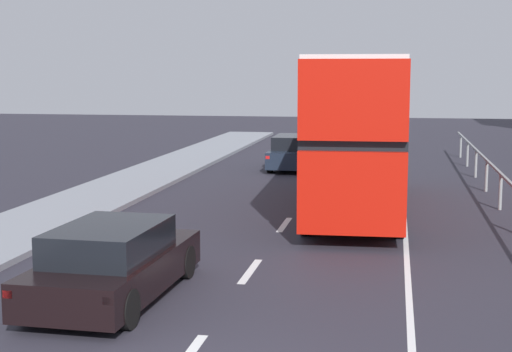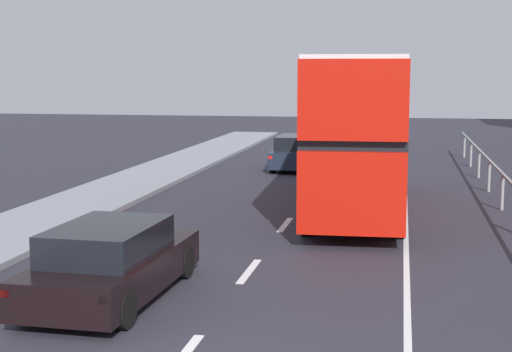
{
  "view_description": "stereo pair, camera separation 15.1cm",
  "coord_description": "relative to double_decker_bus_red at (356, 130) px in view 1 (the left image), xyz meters",
  "views": [
    {
      "loc": [
        2.79,
        -8.5,
        3.95
      ],
      "look_at": [
        -0.37,
        8.8,
        1.57
      ],
      "focal_mm": 53.61,
      "sensor_mm": 36.0,
      "label": 1
    },
    {
      "loc": [
        2.94,
        -8.47,
        3.95
      ],
      "look_at": [
        -0.37,
        8.8,
        1.57
      ],
      "focal_mm": 53.61,
      "sensor_mm": 36.0,
      "label": 2
    }
  ],
  "objects": [
    {
      "name": "sedan_car_ahead",
      "position": [
        -2.96,
        9.2,
        -1.66
      ],
      "size": [
        1.83,
        4.47,
        1.39
      ],
      "rotation": [
        0.0,
        0.0,
        0.0
      ],
      "color": "#1B2433",
      "rests_on": "ground"
    },
    {
      "name": "lane_paint_markings",
      "position": [
        0.31,
        -4.72,
        -2.32
      ],
      "size": [
        3.24,
        46.0,
        0.01
      ],
      "color": "silver",
      "rests_on": "ground"
    },
    {
      "name": "double_decker_bus_red",
      "position": [
        0.0,
        0.0,
        0.0
      ],
      "size": [
        2.82,
        10.71,
        4.35
      ],
      "rotation": [
        0.0,
        0.0,
        0.04
      ],
      "color": "red",
      "rests_on": "ground"
    },
    {
      "name": "hatchback_car_near",
      "position": [
        -3.68,
        -9.69,
        -1.67
      ],
      "size": [
        1.96,
        4.49,
        1.36
      ],
      "rotation": [
        0.0,
        0.0,
        -0.03
      ],
      "color": "black",
      "rests_on": "ground"
    }
  ]
}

